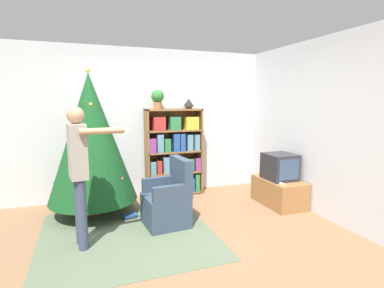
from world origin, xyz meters
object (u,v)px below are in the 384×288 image
(bookshelf, at_px, (174,154))
(standing_person, at_px, (79,166))
(potted_plant, at_px, (158,98))
(television, at_px, (280,167))
(christmas_tree, at_px, (91,138))
(armchair, at_px, (168,202))
(table_lamp, at_px, (189,103))

(bookshelf, bearing_deg, standing_person, -135.84)
(potted_plant, bearing_deg, television, -32.81)
(standing_person, bearing_deg, television, 89.95)
(bookshelf, relative_size, christmas_tree, 0.72)
(christmas_tree, height_order, armchair, christmas_tree)
(television, xyz_separation_m, christmas_tree, (-2.87, 0.62, 0.52))
(bookshelf, bearing_deg, table_lamp, 2.01)
(television, relative_size, table_lamp, 2.41)
(bookshelf, distance_m, standing_person, 2.21)
(christmas_tree, bearing_deg, standing_person, -99.02)
(bookshelf, xyz_separation_m, table_lamp, (0.28, 0.01, 0.91))
(bookshelf, xyz_separation_m, armchair, (-0.47, -1.27, -0.42))
(television, height_order, table_lamp, table_lamp)
(television, bearing_deg, potted_plant, 147.19)
(bookshelf, bearing_deg, television, -37.38)
(potted_plant, bearing_deg, armchair, -98.07)
(christmas_tree, bearing_deg, bookshelf, 19.31)
(armchair, xyz_separation_m, table_lamp, (0.74, 1.28, 1.33))
(christmas_tree, xyz_separation_m, standing_person, (-0.16, -1.04, -0.19))
(television, relative_size, christmas_tree, 0.22)
(christmas_tree, height_order, potted_plant, christmas_tree)
(bookshelf, distance_m, potted_plant, 1.04)
(standing_person, distance_m, potted_plant, 2.16)
(christmas_tree, height_order, standing_person, christmas_tree)
(armchair, relative_size, potted_plant, 2.80)
(television, distance_m, potted_plant, 2.34)
(bookshelf, distance_m, television, 1.83)
(bookshelf, xyz_separation_m, christmas_tree, (-1.41, -0.49, 0.41))
(bookshelf, bearing_deg, armchair, -110.15)
(television, xyz_separation_m, potted_plant, (-1.74, 1.12, 1.11))
(standing_person, xyz_separation_m, potted_plant, (1.29, 1.54, 0.78))
(television, bearing_deg, bookshelf, 142.62)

